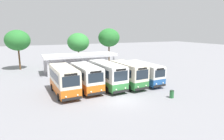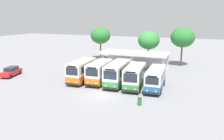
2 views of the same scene
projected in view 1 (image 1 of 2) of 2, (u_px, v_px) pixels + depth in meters
ground_plane at (123, 100)px, 21.56m from camera, size 180.00×180.00×0.00m
city_bus_nearest_orange at (64, 79)px, 23.26m from camera, size 2.73×7.03×3.42m
city_bus_second_in_row at (86, 77)px, 24.78m from camera, size 2.78×6.71×3.34m
city_bus_middle_cream at (107, 74)px, 26.06m from camera, size 2.86×7.84×3.43m
city_bus_fourth_amber at (128, 74)px, 26.62m from camera, size 2.85×6.70×3.33m
city_bus_fifth_blue at (144, 72)px, 28.30m from camera, size 2.54×7.42×3.01m
terminal_canopy at (79, 58)px, 36.42m from camera, size 13.41×4.75×3.40m
waiting_chair_end_by_column at (69, 71)px, 34.75m from camera, size 0.45×0.45×0.86m
waiting_chair_second_from_end at (74, 70)px, 35.04m from camera, size 0.45×0.45×0.86m
waiting_chair_middle_seat at (77, 70)px, 35.40m from camera, size 0.45×0.45×0.86m
waiting_chair_fourth_seat at (81, 70)px, 35.69m from camera, size 0.45×0.45×0.86m
waiting_chair_fifth_seat at (85, 69)px, 36.04m from camera, size 0.45×0.45×0.86m
roadside_tree_behind_canopy at (78, 42)px, 41.74m from camera, size 4.76×4.76×7.21m
roadside_tree_east_of_canopy at (109, 38)px, 44.10m from camera, size 4.93×4.93×8.19m
roadside_tree_west_of_canopy at (18, 40)px, 37.36m from camera, size 4.75×4.75×7.86m
litter_bin_apron at (172, 94)px, 22.27m from camera, size 0.49×0.49×0.90m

